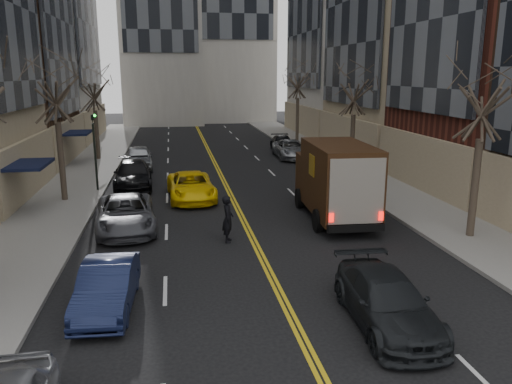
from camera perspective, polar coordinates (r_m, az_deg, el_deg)
sidewalk_left at (r=34.89m, az=-19.13°, el=1.88°), size 4.00×66.00×0.15m
sidewalk_right at (r=36.45m, az=10.00°, el=2.90°), size 4.00×66.00×0.15m
tree_lf_mid at (r=27.35m, az=-22.15°, el=12.42°), size 3.20×3.20×8.91m
tree_lf_far at (r=40.16m, az=-18.13°, el=11.95°), size 3.20×3.20×8.12m
tree_rt_near at (r=21.36m, az=24.82°, el=11.76°), size 3.20×3.20×8.71m
tree_rt_mid at (r=33.91m, az=11.24°, el=12.43°), size 3.20×3.20×8.32m
tree_rt_far at (r=48.24m, az=4.85°, el=13.56°), size 3.20×3.20×9.11m
traffic_signal at (r=29.32m, az=-17.99°, el=5.33°), size 0.29×0.26×4.70m
ups_truck at (r=23.11m, az=9.06°, el=1.24°), size 2.94×6.67×3.59m
observer_sedan at (r=14.11m, az=14.72°, el=-11.96°), size 2.12×4.81×1.37m
taxi at (r=26.94m, az=-7.42°, el=0.65°), size 2.64×5.24×1.42m
pedestrian at (r=19.98m, az=-3.24°, el=-3.09°), size 0.56×0.76×1.91m
parked_lf_b at (r=15.15m, az=-16.64°, el=-10.32°), size 1.63×4.18×1.36m
parked_lf_c at (r=22.20m, az=-14.67°, el=-2.43°), size 2.89×5.44×1.45m
parked_lf_d at (r=30.40m, az=-13.87°, el=1.95°), size 2.43×5.42×1.54m
parked_lf_e at (r=36.13m, az=-13.27°, el=3.83°), size 2.17×4.86×1.62m
parked_rt_a at (r=29.81m, az=9.02°, el=1.82°), size 1.95×4.39×1.40m
parked_rt_b at (r=39.82m, az=4.06°, el=4.90°), size 2.44×5.20×1.44m
parked_rt_c at (r=43.44m, az=3.04°, el=5.55°), size 2.27×4.68×1.31m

